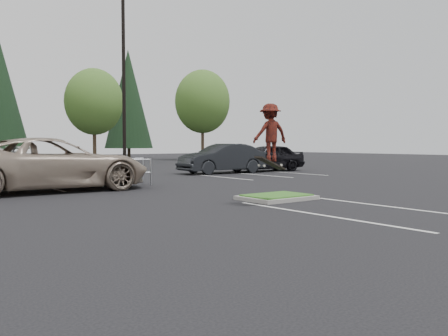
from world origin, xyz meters
TOP-DOWN VIEW (x-y plane):
  - ground at (0.00, 0.00)m, footprint 120.00×120.00m
  - grass_median at (0.00, 0.00)m, footprint 2.20×1.60m
  - stall_lines at (-1.35, 6.02)m, footprint 22.62×17.60m
  - light_pole at (0.50, 12.00)m, footprint 0.70×0.60m
  - decid_c at (5.99, 29.83)m, footprint 5.12×5.12m
  - decid_d at (17.99, 30.33)m, footprint 5.76×5.76m
  - conif_c at (14.00, 39.50)m, footprint 5.50×5.50m
  - cart_corral at (-2.94, 8.11)m, footprint 4.24×2.36m
  - skateboarder at (-1.20, -1.00)m, footprint 1.14×0.78m
  - car_l_tan at (-4.76, 7.00)m, footprint 7.18×3.45m
  - car_r_charc at (6.50, 11.50)m, footprint 5.37×2.12m
  - car_r_black at (10.00, 11.50)m, footprint 5.22×2.52m

SIDE VIEW (x-z plane):
  - ground at x=0.00m, z-range 0.00..0.00m
  - stall_lines at x=-1.35m, z-range 0.00..0.01m
  - grass_median at x=0.00m, z-range 0.00..0.16m
  - cart_corral at x=-2.94m, z-range 0.15..1.29m
  - car_r_black at x=10.00m, z-range 0.00..1.72m
  - car_r_charc at x=6.50m, z-range 0.00..1.74m
  - car_l_tan at x=-4.76m, z-range 0.00..1.97m
  - skateboarder at x=-1.20m, z-range 1.12..2.98m
  - light_pole at x=0.50m, z-range -0.50..9.62m
  - decid_c at x=5.99m, z-range 1.06..9.45m
  - decid_d at x=17.99m, z-range 1.20..10.63m
  - conif_c at x=14.00m, z-range 0.60..13.10m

